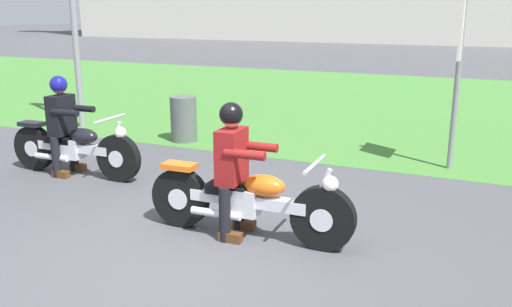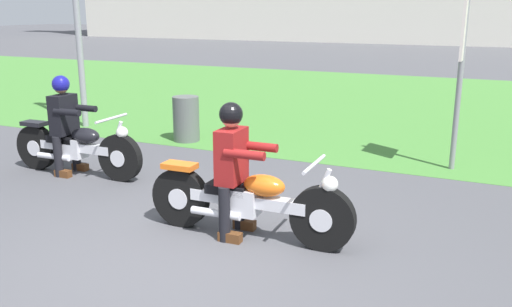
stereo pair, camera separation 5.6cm
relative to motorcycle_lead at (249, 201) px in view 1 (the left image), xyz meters
name	(u,v)px [view 1 (the left image)]	position (x,y,z in m)	size (l,w,h in m)	color
ground	(171,267)	(-0.37, -0.91, -0.40)	(120.00, 120.00, 0.00)	#4C4C51
grass_verge	(385,103)	(-0.37, 8.95, -0.39)	(60.00, 12.00, 0.01)	#478438
motorcycle_lead	(249,201)	(0.00, 0.00, 0.00)	(2.24, 0.66, 0.88)	black
rider_lead	(233,159)	(-0.17, 0.00, 0.42)	(0.56, 0.48, 1.41)	black
motorcycle_follow	(75,148)	(-3.16, 0.98, 0.00)	(2.14, 0.66, 0.89)	black
rider_follow	(63,118)	(-3.32, 0.98, 0.43)	(0.56, 0.48, 1.41)	black
trash_can	(184,119)	(-2.84, 3.40, 0.00)	(0.46, 0.46, 0.80)	#595E5B
sign_banner	(460,51)	(1.67, 3.50, 1.33)	(0.08, 0.60, 2.60)	gray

